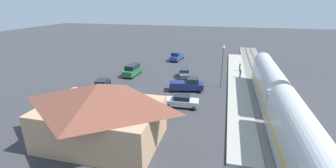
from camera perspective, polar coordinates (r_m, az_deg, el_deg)
The scene contains 13 objects.
ground_plane at distance 43.33m, azimuth 3.41°, elevation 1.25°, with size 200.00×200.00×0.00m, color #38383D.
railway_track at distance 43.13m, azimuth 21.99°, elevation -0.14°, with size 4.80×70.00×0.30m.
platform at distance 42.70m, azimuth 16.70°, elevation 0.37°, with size 3.20×46.00×0.30m.
station_building at distance 24.09m, azimuth -16.19°, elevation -6.71°, with size 12.26×8.74×6.25m.
pedestrian_on_platform at distance 44.91m, azimuth 17.38°, elevation 2.75°, with size 0.36×0.36×1.71m.
pedestrian_waiting_far at distance 49.21m, azimuth 17.28°, elevation 4.18°, with size 0.36×0.36×1.71m.
pickup_blue at distance 57.06m, azimuth 2.17°, elevation 6.83°, with size 2.63×5.60×2.14m.
sedan_black at distance 39.17m, azimuth -15.99°, elevation -0.16°, with size 2.83×4.80×1.74m.
sedan_silver at distance 31.61m, azimuth 3.46°, elevation -4.19°, with size 4.59×2.45×1.74m.
pickup_navy at distance 37.27m, azimuth 4.68°, elevation -0.20°, with size 5.68×3.28×2.14m.
suv_green at distance 45.46m, azimuth -8.77°, elevation 3.45°, with size 2.22×5.00×2.22m.
sedan_charcoal at distance 43.93m, azimuth 4.01°, elevation 2.70°, with size 2.83×4.80×1.74m.
light_pole_near_platform at distance 38.79m, azimuth 13.30°, elevation 5.44°, with size 0.44×0.44×7.00m.
Camera 1 is at (-7.53, 40.45, 13.59)m, focal length 24.76 mm.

